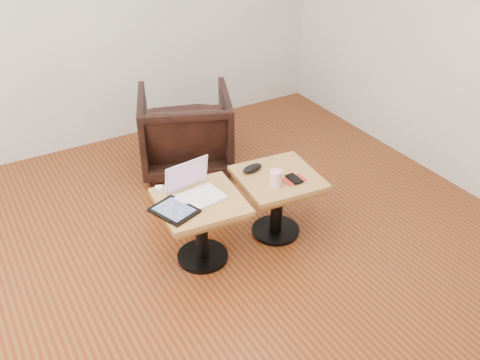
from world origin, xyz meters
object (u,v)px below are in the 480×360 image
side_table_left (201,215)px  striped_cup (276,178)px  laptop (194,191)px  armchair (185,131)px  side_table_right (277,190)px

side_table_left → striped_cup: 0.51m
side_table_left → striped_cup: (0.47, -0.09, 0.16)m
laptop → armchair: 1.14m
laptop → armchair: laptop is taller
laptop → striped_cup: laptop is taller
side_table_left → armchair: bearing=74.5°
side_table_left → side_table_right: bearing=4.3°
laptop → side_table_right: bearing=-12.8°
striped_cup → armchair: size_ratio=0.14×
side_table_left → armchair: (0.41, 1.09, -0.01)m
armchair → side_table_left: bearing=91.6°
armchair → striped_cup: bearing=115.4°
side_table_right → side_table_left: bearing=-175.1°
side_table_right → laptop: size_ratio=1.69×
side_table_left → laptop: size_ratio=1.68×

